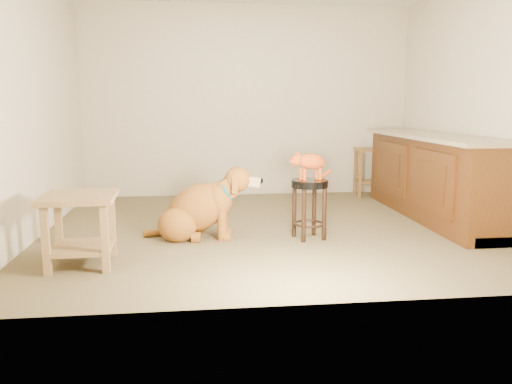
{
  "coord_description": "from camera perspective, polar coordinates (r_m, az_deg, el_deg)",
  "views": [
    {
      "loc": [
        -0.7,
        -4.98,
        1.28
      ],
      "look_at": [
        -0.16,
        -0.35,
        0.45
      ],
      "focal_mm": 35.0,
      "sensor_mm": 36.0,
      "label": 1
    }
  ],
  "objects": [
    {
      "name": "side_table",
      "position": [
        4.17,
        -19.47,
        -2.94
      ],
      "size": [
        0.58,
        0.58,
        0.58
      ],
      "rotation": [
        0.0,
        0.0,
        0.04
      ],
      "color": "olive",
      "rests_on": "ground"
    },
    {
      "name": "room_shell",
      "position": [
        5.04,
        1.42,
        14.61
      ],
      "size": [
        4.54,
        4.04,
        2.62
      ],
      "color": "beige",
      "rests_on": "ground"
    },
    {
      "name": "wood_stool",
      "position": [
        7.14,
        12.67,
        2.33
      ],
      "size": [
        0.39,
        0.39,
        0.67
      ],
      "rotation": [
        0.0,
        0.0,
        -0.09
      ],
      "color": "brown",
      "rests_on": "ground"
    },
    {
      "name": "golden_retriever",
      "position": [
        4.81,
        -6.55,
        -2.01
      ],
      "size": [
        1.16,
        0.61,
        0.74
      ],
      "rotation": [
        0.0,
        0.0,
        -0.13
      ],
      "color": "brown",
      "rests_on": "ground"
    },
    {
      "name": "cabinet_run",
      "position": [
        5.96,
        19.8,
        1.4
      ],
      "size": [
        0.7,
        2.56,
        0.94
      ],
      "color": "#49270D",
      "rests_on": "ground"
    },
    {
      "name": "padded_stool",
      "position": [
        4.75,
        6.12,
        -0.57
      ],
      "size": [
        0.35,
        0.35,
        0.57
      ],
      "rotation": [
        0.0,
        0.0,
        0.24
      ],
      "color": "black",
      "rests_on": "ground"
    },
    {
      "name": "tabby_kitten",
      "position": [
        4.7,
        6.06,
        3.38
      ],
      "size": [
        0.46,
        0.26,
        0.3
      ],
      "rotation": [
        0.0,
        0.0,
        0.24
      ],
      "color": "#9D3A0F",
      "rests_on": "padded_stool"
    },
    {
      "name": "floor",
      "position": [
        5.19,
        1.34,
        -4.19
      ],
      "size": [
        4.5,
        4.0,
        0.01
      ],
      "primitive_type": "cube",
      "color": "brown",
      "rests_on": "ground"
    }
  ]
}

